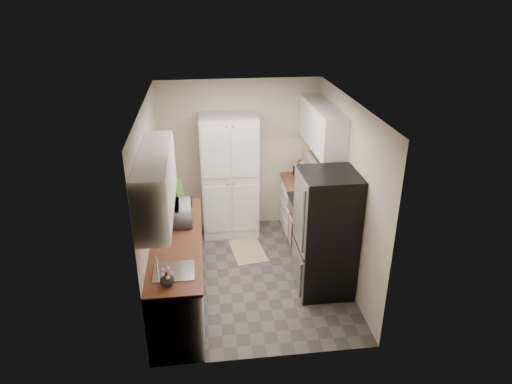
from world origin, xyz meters
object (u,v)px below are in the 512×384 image
pantry_cabinet (230,177)px  wine_bottle (172,198)px  refrigerator (326,234)px  toaster_oven (306,173)px  electric_range (313,229)px  microwave (180,213)px

pantry_cabinet → wine_bottle: 1.23m
refrigerator → wine_bottle: 2.19m
wine_bottle → toaster_oven: 2.24m
pantry_cabinet → wine_bottle: bearing=-135.0°
refrigerator → wine_bottle: refrigerator is taller
electric_range → wine_bottle: size_ratio=3.55×
electric_range → wine_bottle: wine_bottle is taller
pantry_cabinet → wine_bottle: pantry_cabinet is taller
microwave → wine_bottle: (-0.12, 0.44, 0.03)m
pantry_cabinet → wine_bottle: size_ratio=6.28×
refrigerator → wine_bottle: bearing=156.8°
wine_bottle → toaster_oven: wine_bottle is taller
wine_bottle → electric_range: bearing=-1.7°
refrigerator → toaster_oven: refrigerator is taller
pantry_cabinet → wine_bottle: (-0.86, -0.87, 0.08)m
refrigerator → toaster_oven: bearing=86.7°
electric_range → toaster_oven: (0.06, 0.84, 0.56)m
electric_range → toaster_oven: bearing=85.8°
refrigerator → wine_bottle: size_ratio=5.34×
pantry_cabinet → refrigerator: pantry_cabinet is taller
refrigerator → wine_bottle: (-2.00, 0.86, 0.23)m
electric_range → microwave: size_ratio=2.38×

